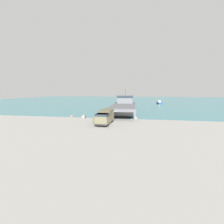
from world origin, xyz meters
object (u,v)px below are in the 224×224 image
landing_craft (124,105)px  soldier_on_ramp (94,120)px  military_truck (105,117)px  moored_boat_a (159,103)px  mooring_bollard (85,117)px

landing_craft → soldier_on_ramp: size_ratio=19.93×
landing_craft → military_truck: landing_craft is taller
landing_craft → moored_boat_a: size_ratio=5.85×
landing_craft → soldier_on_ramp: bearing=-99.8°
landing_craft → military_truck: 27.20m
military_truck → moored_boat_a: bearing=166.1°
mooring_bollard → soldier_on_ramp: bearing=-58.7°
moored_boat_a → mooring_bollard: 64.09m
landing_craft → mooring_bollard: (-8.03, -20.53, -1.58)m
moored_boat_a → mooring_bollard: size_ratio=7.74×
military_truck → mooring_bollard: 9.76m
landing_craft → military_truck: bearing=-95.2°
landing_craft → moored_boat_a: 42.07m
mooring_bollard → landing_craft: bearing=68.6°
military_truck → soldier_on_ramp: military_truck is taller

